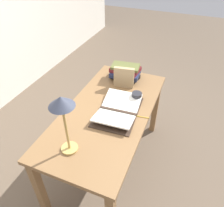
{
  "coord_description": "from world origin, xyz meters",
  "views": [
    {
      "loc": [
        -1.35,
        -0.59,
        1.99
      ],
      "look_at": [
        0.0,
        -0.04,
        0.84
      ],
      "focal_mm": 35.0,
      "sensor_mm": 36.0,
      "label": 1
    }
  ],
  "objects_px": {
    "book_standing_upright": "(124,78)",
    "coffee_mug": "(137,97)",
    "reading_lamp": "(62,109)",
    "book_stack_tall": "(125,72)",
    "pencil": "(140,117)",
    "open_book": "(118,110)"
  },
  "relations": [
    {
      "from": "coffee_mug",
      "to": "open_book",
      "type": "bearing_deg",
      "value": 156.26
    },
    {
      "from": "reading_lamp",
      "to": "open_book",
      "type": "bearing_deg",
      "value": -18.68
    },
    {
      "from": "book_standing_upright",
      "to": "coffee_mug",
      "type": "relative_size",
      "value": 1.79
    },
    {
      "from": "reading_lamp",
      "to": "coffee_mug",
      "type": "height_order",
      "value": "reading_lamp"
    },
    {
      "from": "book_stack_tall",
      "to": "coffee_mug",
      "type": "xyz_separation_m",
      "value": [
        -0.32,
        -0.23,
        -0.04
      ]
    },
    {
      "from": "book_stack_tall",
      "to": "coffee_mug",
      "type": "bearing_deg",
      "value": -145.06
    },
    {
      "from": "book_stack_tall",
      "to": "book_standing_upright",
      "type": "height_order",
      "value": "book_standing_upright"
    },
    {
      "from": "book_standing_upright",
      "to": "coffee_mug",
      "type": "distance_m",
      "value": 0.26
    },
    {
      "from": "book_standing_upright",
      "to": "reading_lamp",
      "type": "xyz_separation_m",
      "value": [
        -0.91,
        0.08,
        0.27
      ]
    },
    {
      "from": "reading_lamp",
      "to": "coffee_mug",
      "type": "relative_size",
      "value": 4.0
    },
    {
      "from": "open_book",
      "to": "pencil",
      "type": "height_order",
      "value": "open_book"
    },
    {
      "from": "pencil",
      "to": "open_book",
      "type": "bearing_deg",
      "value": 93.26
    },
    {
      "from": "coffee_mug",
      "to": "pencil",
      "type": "xyz_separation_m",
      "value": [
        -0.21,
        -0.1,
        -0.04
      ]
    },
    {
      "from": "book_standing_upright",
      "to": "pencil",
      "type": "bearing_deg",
      "value": -153.02
    },
    {
      "from": "book_stack_tall",
      "to": "pencil",
      "type": "bearing_deg",
      "value": -148.72
    },
    {
      "from": "book_stack_tall",
      "to": "book_standing_upright",
      "type": "relative_size",
      "value": 1.47
    },
    {
      "from": "reading_lamp",
      "to": "pencil",
      "type": "height_order",
      "value": "reading_lamp"
    },
    {
      "from": "open_book",
      "to": "coffee_mug",
      "type": "distance_m",
      "value": 0.24
    },
    {
      "from": "reading_lamp",
      "to": "coffee_mug",
      "type": "bearing_deg",
      "value": -20.23
    },
    {
      "from": "book_stack_tall",
      "to": "book_standing_upright",
      "type": "bearing_deg",
      "value": -165.99
    },
    {
      "from": "book_standing_upright",
      "to": "coffee_mug",
      "type": "xyz_separation_m",
      "value": [
        -0.17,
        -0.19,
        -0.06
      ]
    },
    {
      "from": "open_book",
      "to": "book_stack_tall",
      "type": "xyz_separation_m",
      "value": [
        0.54,
        0.13,
        0.06
      ]
    }
  ]
}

